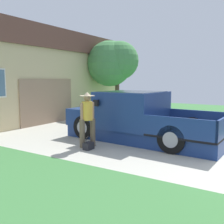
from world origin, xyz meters
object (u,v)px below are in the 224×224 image
(handbag, at_px, (88,145))
(person_with_hat, at_px, (87,117))
(house_with_garage, at_px, (24,75))
(front_yard_tree, at_px, (113,63))
(pickup_truck, at_px, (133,118))

(handbag, bearing_deg, person_with_hat, 41.28)
(house_with_garage, xyz_separation_m, front_yard_tree, (2.99, -3.94, 0.72))
(front_yard_tree, bearing_deg, person_with_hat, -154.70)
(house_with_garage, bearing_deg, handbag, -117.63)
(pickup_truck, relative_size, house_with_garage, 0.48)
(person_with_hat, xyz_separation_m, house_with_garage, (3.55, 7.03, 1.34))
(handbag, xyz_separation_m, house_with_garage, (3.79, 7.24, 2.15))
(handbag, distance_m, front_yard_tree, 8.06)
(house_with_garage, height_order, front_yard_tree, house_with_garage)
(pickup_truck, bearing_deg, house_with_garage, 79.39)
(person_with_hat, height_order, front_yard_tree, front_yard_tree)
(pickup_truck, distance_m, handbag, 2.04)
(pickup_truck, bearing_deg, front_yard_tree, 41.11)
(handbag, bearing_deg, pickup_truck, -15.22)
(person_with_hat, bearing_deg, handbag, -112.65)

